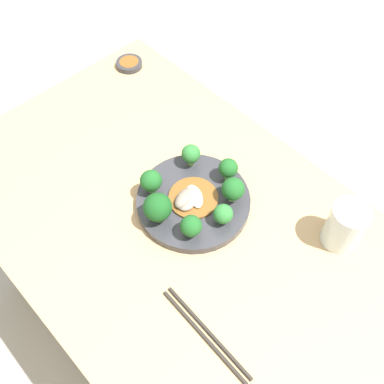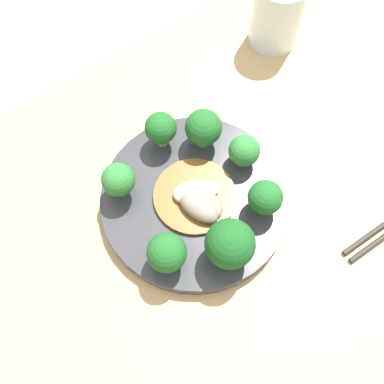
{
  "view_description": "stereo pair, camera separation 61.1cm",
  "coord_description": "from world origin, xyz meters",
  "px_view_note": "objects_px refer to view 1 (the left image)",
  "views": [
    {
      "loc": [
        0.38,
        -0.32,
        1.51
      ],
      "look_at": [
        -0.0,
        0.05,
        0.74
      ],
      "focal_mm": 42.0,
      "sensor_mm": 36.0,
      "label": 1
    },
    {
      "loc": [
        -0.14,
        -0.14,
        1.25
      ],
      "look_at": [
        -0.0,
        0.05,
        0.74
      ],
      "focal_mm": 42.0,
      "sensor_mm": 36.0,
      "label": 2
    }
  ],
  "objects_px": {
    "plate": "(192,200)",
    "broccoli_northeast": "(233,189)",
    "stirfry_center": "(190,197)",
    "chopsticks": "(206,334)",
    "broccoli_east": "(223,214)",
    "broccoli_south": "(158,208)",
    "broccoli_southwest": "(151,181)",
    "sauce_dish": "(129,64)",
    "broccoli_northwest": "(191,154)",
    "drinking_glass": "(345,226)",
    "broccoli_north": "(228,168)",
    "broccoli_southeast": "(191,226)"
  },
  "relations": [
    {
      "from": "broccoli_east",
      "to": "stirfry_center",
      "type": "relative_size",
      "value": 0.46
    },
    {
      "from": "broccoli_southwest",
      "to": "sauce_dish",
      "type": "distance_m",
      "value": 0.44
    },
    {
      "from": "broccoli_southwest",
      "to": "sauce_dish",
      "type": "height_order",
      "value": "broccoli_southwest"
    },
    {
      "from": "broccoli_south",
      "to": "stirfry_center",
      "type": "bearing_deg",
      "value": 82.46
    },
    {
      "from": "broccoli_northwest",
      "to": "stirfry_center",
      "type": "relative_size",
      "value": 0.53
    },
    {
      "from": "broccoli_south",
      "to": "broccoli_east",
      "type": "bearing_deg",
      "value": 43.51
    },
    {
      "from": "plate",
      "to": "broccoli_southwest",
      "type": "distance_m",
      "value": 0.1
    },
    {
      "from": "broccoli_northeast",
      "to": "sauce_dish",
      "type": "height_order",
      "value": "broccoli_northeast"
    },
    {
      "from": "drinking_glass",
      "to": "sauce_dish",
      "type": "bearing_deg",
      "value": 177.87
    },
    {
      "from": "broccoli_north",
      "to": "broccoli_southeast",
      "type": "bearing_deg",
      "value": -72.9
    },
    {
      "from": "stirfry_center",
      "to": "sauce_dish",
      "type": "distance_m",
      "value": 0.48
    },
    {
      "from": "broccoli_northeast",
      "to": "broccoli_northwest",
      "type": "bearing_deg",
      "value": 179.12
    },
    {
      "from": "plate",
      "to": "broccoli_east",
      "type": "distance_m",
      "value": 0.09
    },
    {
      "from": "plate",
      "to": "broccoli_northeast",
      "type": "distance_m",
      "value": 0.1
    },
    {
      "from": "broccoli_northwest",
      "to": "drinking_glass",
      "type": "distance_m",
      "value": 0.35
    },
    {
      "from": "broccoli_east",
      "to": "stirfry_center",
      "type": "bearing_deg",
      "value": -173.01
    },
    {
      "from": "broccoli_southwest",
      "to": "chopsticks",
      "type": "bearing_deg",
      "value": -23.24
    },
    {
      "from": "broccoli_northwest",
      "to": "chopsticks",
      "type": "relative_size",
      "value": 0.26
    },
    {
      "from": "plate",
      "to": "broccoli_north",
      "type": "distance_m",
      "value": 0.1
    },
    {
      "from": "broccoli_south",
      "to": "stirfry_center",
      "type": "distance_m",
      "value": 0.09
    },
    {
      "from": "chopsticks",
      "to": "sauce_dish",
      "type": "xyz_separation_m",
      "value": [
        -0.66,
        0.36,
        0.0
      ]
    },
    {
      "from": "broccoli_northwest",
      "to": "broccoli_southwest",
      "type": "xyz_separation_m",
      "value": [
        -0.0,
        -0.11,
        0.0
      ]
    },
    {
      "from": "broccoli_northwest",
      "to": "broccoli_north",
      "type": "bearing_deg",
      "value": 19.97
    },
    {
      "from": "plate",
      "to": "broccoli_north",
      "type": "xyz_separation_m",
      "value": [
        0.02,
        0.09,
        0.05
      ]
    },
    {
      "from": "broccoli_northeast",
      "to": "broccoli_north",
      "type": "distance_m",
      "value": 0.06
    },
    {
      "from": "broccoli_southeast",
      "to": "stirfry_center",
      "type": "height_order",
      "value": "broccoli_southeast"
    },
    {
      "from": "broccoli_southwest",
      "to": "broccoli_northwest",
      "type": "bearing_deg",
      "value": 87.69
    },
    {
      "from": "broccoli_south",
      "to": "broccoli_southwest",
      "type": "xyz_separation_m",
      "value": [
        -0.06,
        0.03,
        -0.01
      ]
    },
    {
      "from": "plate",
      "to": "broccoli_southeast",
      "type": "distance_m",
      "value": 0.1
    },
    {
      "from": "broccoli_northeast",
      "to": "sauce_dish",
      "type": "xyz_separation_m",
      "value": [
        -0.5,
        0.12,
        -0.05
      ]
    },
    {
      "from": "broccoli_east",
      "to": "stirfry_center",
      "type": "xyz_separation_m",
      "value": [
        -0.08,
        -0.01,
        -0.02
      ]
    },
    {
      "from": "broccoli_southeast",
      "to": "stirfry_center",
      "type": "xyz_separation_m",
      "value": [
        -0.06,
        0.06,
        -0.02
      ]
    },
    {
      "from": "plate",
      "to": "broccoli_southeast",
      "type": "xyz_separation_m",
      "value": [
        0.06,
        -0.06,
        0.04
      ]
    },
    {
      "from": "broccoli_south",
      "to": "drinking_glass",
      "type": "relative_size",
      "value": 0.68
    },
    {
      "from": "plate",
      "to": "broccoli_northeast",
      "type": "xyz_separation_m",
      "value": [
        0.06,
        0.06,
        0.05
      ]
    },
    {
      "from": "plate",
      "to": "broccoli_northwest",
      "type": "height_order",
      "value": "broccoli_northwest"
    },
    {
      "from": "chopsticks",
      "to": "broccoli_north",
      "type": "bearing_deg",
      "value": 127.71
    },
    {
      "from": "broccoli_northwest",
      "to": "chopsticks",
      "type": "bearing_deg",
      "value": -39.27
    },
    {
      "from": "stirfry_center",
      "to": "chopsticks",
      "type": "height_order",
      "value": "stirfry_center"
    },
    {
      "from": "broccoli_southwest",
      "to": "broccoli_northeast",
      "type": "bearing_deg",
      "value": 39.42
    },
    {
      "from": "broccoli_south",
      "to": "broccoli_southwest",
      "type": "bearing_deg",
      "value": 150.81
    },
    {
      "from": "broccoli_east",
      "to": "stirfry_center",
      "type": "distance_m",
      "value": 0.09
    },
    {
      "from": "broccoli_southeast",
      "to": "sauce_dish",
      "type": "distance_m",
      "value": 0.56
    },
    {
      "from": "broccoli_north",
      "to": "drinking_glass",
      "type": "xyz_separation_m",
      "value": [
        0.25,
        0.07,
        -0.0
      ]
    },
    {
      "from": "broccoli_northwest",
      "to": "broccoli_northeast",
      "type": "bearing_deg",
      "value": -0.88
    },
    {
      "from": "plate",
      "to": "broccoli_south",
      "type": "relative_size",
      "value": 3.39
    },
    {
      "from": "stirfry_center",
      "to": "broccoli_northeast",
      "type": "bearing_deg",
      "value": 47.34
    },
    {
      "from": "broccoli_northwest",
      "to": "broccoli_southeast",
      "type": "distance_m",
      "value": 0.18
    },
    {
      "from": "broccoli_south",
      "to": "drinking_glass",
      "type": "bearing_deg",
      "value": 40.92
    },
    {
      "from": "broccoli_south",
      "to": "sauce_dish",
      "type": "relative_size",
      "value": 1.02
    }
  ]
}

